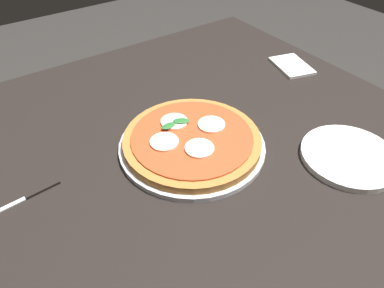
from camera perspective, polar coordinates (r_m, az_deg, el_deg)
The scene contains 6 objects.
dining_table at distance 0.90m, azimuth 3.54°, elevation -4.62°, with size 1.12×1.03×0.73m.
serving_tray at distance 0.80m, azimuth 0.00°, elevation -0.22°, with size 0.33×0.33×0.01m, color silver.
pizza at distance 0.79m, azimuth -0.03°, elevation 0.71°, with size 0.31×0.31×0.03m.
plate_white at distance 0.85m, azimuth 23.65°, elevation -1.81°, with size 0.21×0.21×0.01m, color white.
napkin at distance 1.15m, azimuth 15.54°, elevation 11.87°, with size 0.13×0.09×0.01m, color white.
knife at distance 0.77m, azimuth -24.63°, elevation -7.58°, with size 0.02×0.18×0.01m.
Camera 1 is at (0.48, -0.41, 1.26)m, focal length 33.65 mm.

